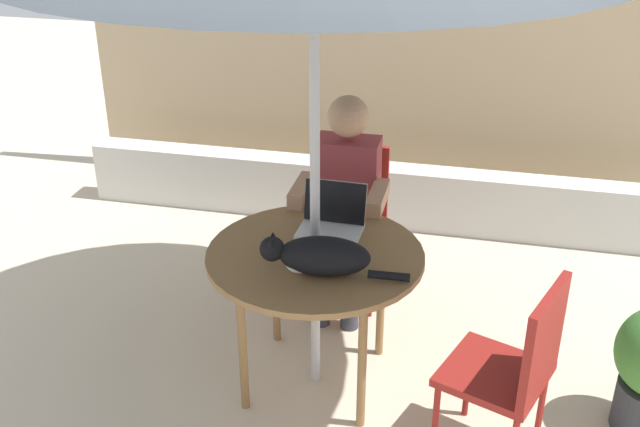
{
  "coord_description": "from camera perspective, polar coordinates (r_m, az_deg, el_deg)",
  "views": [
    {
      "loc": [
        0.69,
        -2.95,
        2.44
      ],
      "look_at": [
        0.0,
        0.1,
        0.87
      ],
      "focal_mm": 42.92,
      "sensor_mm": 36.0,
      "label": 1
    }
  ],
  "objects": [
    {
      "name": "planter_wall_low",
      "position": [
        5.25,
        4.01,
        1.47
      ],
      "size": [
        4.06,
        0.2,
        0.42
      ],
      "primitive_type": "cube",
      "color": "beige",
      "rests_on": "ground"
    },
    {
      "name": "ground_plane",
      "position": [
        3.89,
        -0.33,
        -12.18
      ],
      "size": [
        14.0,
        14.0,
        0.0
      ],
      "primitive_type": "plane",
      "color": "beige"
    },
    {
      "name": "chair_empty",
      "position": [
        3.25,
        14.42,
        -10.76
      ],
      "size": [
        0.52,
        0.52,
        0.88
      ],
      "color": "maroon",
      "rests_on": "ground"
    },
    {
      "name": "fence_back",
      "position": [
        5.56,
        5.29,
        11.07
      ],
      "size": [
        4.51,
        0.08,
        1.91
      ],
      "primitive_type": "cube",
      "color": "tan",
      "rests_on": "ground"
    },
    {
      "name": "patio_table",
      "position": [
        3.52,
        -0.36,
        -3.79
      ],
      "size": [
        1.0,
        1.0,
        0.72
      ],
      "color": "olive",
      "rests_on": "ground"
    },
    {
      "name": "chair_occupied",
      "position": [
        4.32,
        2.23,
        0.2
      ],
      "size": [
        0.4,
        0.4,
        0.88
      ],
      "color": "maroon",
      "rests_on": "ground"
    },
    {
      "name": "person_seated",
      "position": [
        4.11,
        1.86,
        1.37
      ],
      "size": [
        0.48,
        0.48,
        1.22
      ],
      "color": "maroon",
      "rests_on": "ground"
    },
    {
      "name": "cat",
      "position": [
        3.29,
        -0.11,
        -3.2
      ],
      "size": [
        0.65,
        0.23,
        0.17
      ],
      "color": "black",
      "rests_on": "patio_table"
    },
    {
      "name": "laptop",
      "position": [
        3.67,
        0.95,
        -0.19
      ],
      "size": [
        0.31,
        0.26,
        0.21
      ],
      "color": "silver",
      "rests_on": "patio_table"
    }
  ]
}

